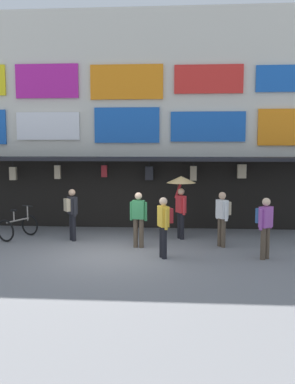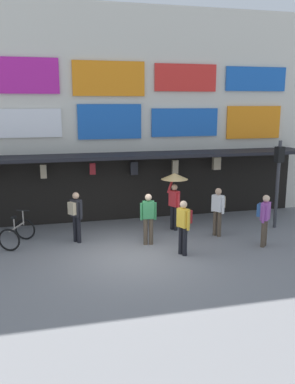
{
  "view_description": "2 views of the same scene",
  "coord_description": "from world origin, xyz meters",
  "px_view_note": "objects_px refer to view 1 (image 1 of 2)",
  "views": [
    {
      "loc": [
        1.9,
        -11.59,
        3.09
      ],
      "look_at": [
        0.9,
        2.11,
        1.56
      ],
      "focal_mm": 39.52,
      "sensor_mm": 36.0,
      "label": 1
    },
    {
      "loc": [
        -2.32,
        -11.28,
        4.49
      ],
      "look_at": [
        0.96,
        1.96,
        1.5
      ],
      "focal_mm": 38.03,
      "sensor_mm": 36.0,
      "label": 2
    }
  ],
  "objects_px": {
    "pedestrian_in_black": "(223,215)",
    "pedestrian_in_red": "(164,223)",
    "pedestrian_in_blue": "(138,217)",
    "pedestrian_with_umbrella": "(181,189)",
    "pedestrian_in_purple": "(72,211)",
    "pedestrian_in_green": "(265,223)",
    "bicycle_parked": "(18,227)"
  },
  "relations": [
    {
      "from": "pedestrian_in_green",
      "to": "pedestrian_in_purple",
      "type": "xyz_separation_m",
      "value": [
        -5.77,
        1.79,
        0.0
      ]
    },
    {
      "from": "pedestrian_with_umbrella",
      "to": "pedestrian_in_red",
      "type": "xyz_separation_m",
      "value": [
        -0.47,
        -2.43,
        -0.66
      ]
    },
    {
      "from": "bicycle_parked",
      "to": "pedestrian_in_red",
      "type": "distance_m",
      "value": 5.37
    },
    {
      "from": "pedestrian_in_black",
      "to": "pedestrian_in_red",
      "type": "xyz_separation_m",
      "value": [
        -1.73,
        -1.43,
        0.0
      ]
    },
    {
      "from": "pedestrian_in_blue",
      "to": "pedestrian_with_umbrella",
      "type": "relative_size",
      "value": 0.81
    },
    {
      "from": "bicycle_parked",
      "to": "pedestrian_in_blue",
      "type": "height_order",
      "value": "pedestrian_in_blue"
    },
    {
      "from": "pedestrian_with_umbrella",
      "to": "pedestrian_in_purple",
      "type": "xyz_separation_m",
      "value": [
        -3.52,
        -0.53,
        -0.66
      ]
    },
    {
      "from": "bicycle_parked",
      "to": "pedestrian_in_black",
      "type": "distance_m",
      "value": 6.7
    },
    {
      "from": "pedestrian_in_blue",
      "to": "pedestrian_in_green",
      "type": "relative_size",
      "value": 1.0
    },
    {
      "from": "pedestrian_in_blue",
      "to": "pedestrian_in_purple",
      "type": "height_order",
      "value": "same"
    },
    {
      "from": "pedestrian_in_blue",
      "to": "pedestrian_in_black",
      "type": "bearing_deg",
      "value": 6.77
    },
    {
      "from": "bicycle_parked",
      "to": "pedestrian_in_green",
      "type": "distance_m",
      "value": 7.91
    },
    {
      "from": "pedestrian_in_blue",
      "to": "pedestrian_in_green",
      "type": "xyz_separation_m",
      "value": [
        3.53,
        -1.03,
        0.04
      ]
    },
    {
      "from": "pedestrian_with_umbrella",
      "to": "bicycle_parked",
      "type": "bearing_deg",
      "value": -176.37
    },
    {
      "from": "pedestrian_in_red",
      "to": "pedestrian_in_green",
      "type": "bearing_deg",
      "value": 2.22
    },
    {
      "from": "pedestrian_with_umbrella",
      "to": "pedestrian_in_red",
      "type": "relative_size",
      "value": 1.24
    },
    {
      "from": "pedestrian_in_blue",
      "to": "pedestrian_in_green",
      "type": "distance_m",
      "value": 3.68
    },
    {
      "from": "bicycle_parked",
      "to": "pedestrian_in_red",
      "type": "relative_size",
      "value": 0.8
    },
    {
      "from": "pedestrian_with_umbrella",
      "to": "pedestrian_in_black",
      "type": "bearing_deg",
      "value": -38.41
    },
    {
      "from": "bicycle_parked",
      "to": "pedestrian_in_red",
      "type": "xyz_separation_m",
      "value": [
        4.91,
        -2.09,
        0.59
      ]
    },
    {
      "from": "pedestrian_in_black",
      "to": "pedestrian_in_red",
      "type": "distance_m",
      "value": 2.24
    },
    {
      "from": "pedestrian_in_black",
      "to": "pedestrian_in_blue",
      "type": "relative_size",
      "value": 1.0
    },
    {
      "from": "pedestrian_in_blue",
      "to": "pedestrian_in_purple",
      "type": "bearing_deg",
      "value": 161.1
    },
    {
      "from": "pedestrian_with_umbrella",
      "to": "pedestrian_in_green",
      "type": "height_order",
      "value": "pedestrian_with_umbrella"
    },
    {
      "from": "pedestrian_in_blue",
      "to": "bicycle_parked",
      "type": "bearing_deg",
      "value": 166.9
    },
    {
      "from": "pedestrian_in_purple",
      "to": "pedestrian_in_blue",
      "type": "bearing_deg",
      "value": -18.9
    },
    {
      "from": "pedestrian_with_umbrella",
      "to": "pedestrian_in_green",
      "type": "bearing_deg",
      "value": -45.9
    },
    {
      "from": "pedestrian_in_black",
      "to": "pedestrian_in_purple",
      "type": "xyz_separation_m",
      "value": [
        -4.77,
        0.47,
        0.0
      ]
    },
    {
      "from": "pedestrian_in_purple",
      "to": "pedestrian_in_black",
      "type": "bearing_deg",
      "value": -5.57
    },
    {
      "from": "bicycle_parked",
      "to": "pedestrian_in_purple",
      "type": "relative_size",
      "value": 0.8
    },
    {
      "from": "bicycle_parked",
      "to": "pedestrian_in_black",
      "type": "bearing_deg",
      "value": -5.63
    },
    {
      "from": "pedestrian_in_purple",
      "to": "pedestrian_with_umbrella",
      "type": "bearing_deg",
      "value": 8.58
    }
  ]
}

